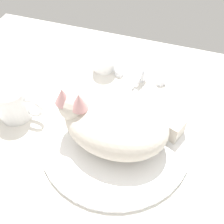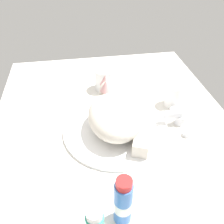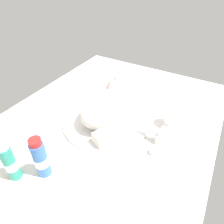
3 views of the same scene
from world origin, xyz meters
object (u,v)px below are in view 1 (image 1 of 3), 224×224
object	(u,v)px
cat	(113,120)
faucet	(139,75)
rinse_cup	(104,56)
coffee_mug	(15,102)

from	to	relation	value
cat	faucet	bearing A→B (deg)	87.69
cat	rinse_cup	world-z (taller)	cat
cat	coffee_mug	world-z (taller)	cat
faucet	rinse_cup	world-z (taller)	rinse_cup
cat	rinse_cup	distance (cm)	25.55
coffee_mug	cat	bearing A→B (deg)	0.11
coffee_mug	rinse_cup	bearing A→B (deg)	57.77
faucet	cat	size ratio (longest dim) A/B	0.52
cat	rinse_cup	bearing A→B (deg)	113.55
faucet	rinse_cup	xyz separation A→B (cm)	(-11.00, 2.32, 2.03)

